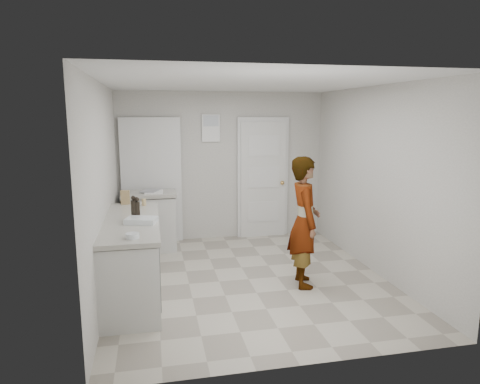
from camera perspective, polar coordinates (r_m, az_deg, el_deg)
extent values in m
plane|color=gray|center=(5.71, 1.14, -11.54)|extent=(4.00, 4.00, 0.00)
plane|color=#ACAAA2|center=(7.32, -2.32, 3.44)|extent=(3.50, 0.00, 3.50)
plane|color=#ACAAA2|center=(3.50, 8.56, -4.35)|extent=(3.50, 0.00, 3.50)
plane|color=#ACAAA2|center=(5.27, -17.69, 0.25)|extent=(0.00, 4.00, 4.00)
plane|color=#ACAAA2|center=(6.01, 17.68, 1.44)|extent=(0.00, 4.00, 4.00)
plane|color=silver|center=(5.32, 1.24, 14.34)|extent=(4.00, 4.00, 0.00)
cube|color=silver|center=(7.43, 3.11, 1.59)|extent=(0.80, 0.05, 2.00)
cube|color=silver|center=(7.46, 3.06, 1.85)|extent=(0.90, 0.04, 2.10)
sphere|color=tan|center=(7.48, 5.65, 1.23)|extent=(0.07, 0.07, 0.07)
cube|color=white|center=(7.21, -3.91, 8.50)|extent=(0.30, 0.02, 0.45)
cube|color=black|center=(7.22, -11.70, 1.30)|extent=(0.90, 0.05, 2.04)
cube|color=silver|center=(7.19, -11.70, 1.34)|extent=(0.98, 0.02, 2.10)
cube|color=silver|center=(5.26, -14.12, -8.84)|extent=(0.60, 1.90, 0.86)
cube|color=black|center=(5.40, -13.94, -12.76)|extent=(0.56, 1.86, 0.08)
cube|color=#A4A096|center=(5.12, -14.35, -3.87)|extent=(0.64, 1.96, 0.05)
cube|color=silver|center=(6.93, -11.92, -4.08)|extent=(0.80, 0.55, 0.86)
cube|color=black|center=(7.04, -11.80, -7.15)|extent=(0.75, 0.54, 0.08)
cube|color=#A4A096|center=(6.83, -12.07, -0.25)|extent=(0.84, 0.61, 0.05)
imported|color=silver|center=(5.37, 8.57, -3.96)|extent=(0.47, 0.64, 1.63)
cube|color=#A07E50|center=(5.98, -15.05, -0.70)|extent=(0.12, 0.06, 0.19)
cylinder|color=tan|center=(5.85, -12.68, -1.34)|extent=(0.06, 0.06, 0.09)
cylinder|color=black|center=(5.10, -13.56, -2.41)|extent=(0.07, 0.07, 0.21)
sphere|color=black|center=(5.07, -13.62, -0.95)|extent=(0.06, 0.06, 0.06)
cylinder|color=black|center=(5.10, -13.99, -2.31)|extent=(0.06, 0.06, 0.23)
sphere|color=black|center=(5.07, -14.06, -0.75)|extent=(0.05, 0.05, 0.05)
cube|color=silver|center=(4.94, -13.02, -3.70)|extent=(0.39, 0.32, 0.06)
cube|color=white|center=(4.94, -13.02, -3.78)|extent=(0.34, 0.27, 0.04)
cylinder|color=silver|center=(4.36, -14.15, -5.68)|extent=(0.13, 0.13, 0.05)
sphere|color=white|center=(4.35, -14.42, -5.72)|extent=(0.05, 0.05, 0.05)
sphere|color=white|center=(4.37, -13.88, -5.63)|extent=(0.05, 0.05, 0.05)
cube|color=white|center=(6.82, -11.42, 0.02)|extent=(0.29, 0.37, 0.01)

